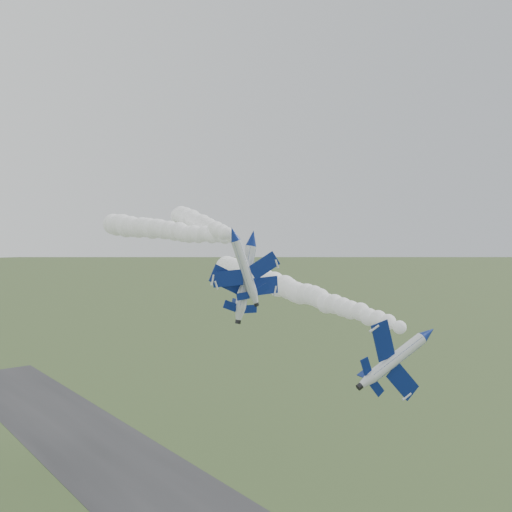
# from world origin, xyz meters

# --- Properties ---
(jet_lead) EXTENTS (5.97, 12.58, 9.18)m
(jet_lead) POSITION_xyz_m (11.34, -3.57, 34.90)
(jet_lead) COLOR silver
(smoke_trail_jet_lead) EXTENTS (24.65, 75.26, 5.45)m
(smoke_trail_jet_lead) POSITION_xyz_m (22.94, 35.86, 36.57)
(smoke_trail_jet_lead) COLOR white
(jet_pair_left) EXTENTS (9.53, 11.44, 3.90)m
(jet_pair_left) POSITION_xyz_m (-0.37, 20.87, 46.98)
(jet_pair_left) COLOR silver
(smoke_trail_jet_pair_left) EXTENTS (30.32, 58.58, 4.51)m
(smoke_trail_jet_pair_left) POSITION_xyz_m (13.56, 52.23, 49.07)
(smoke_trail_jet_pair_left) COLOR white
(jet_pair_right) EXTENTS (11.55, 14.01, 3.94)m
(jet_pair_right) POSITION_xyz_m (3.51, 21.43, 46.37)
(jet_pair_right) COLOR silver
(smoke_trail_jet_pair_right) EXTENTS (12.46, 69.36, 5.22)m
(smoke_trail_jet_pair_right) POSITION_xyz_m (8.47, 59.32, 47.58)
(smoke_trail_jet_pair_right) COLOR white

